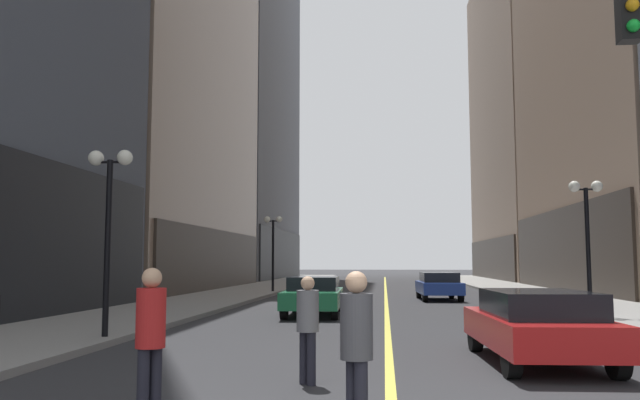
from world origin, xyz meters
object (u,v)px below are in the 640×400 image
at_px(street_lamp_right_mid, 587,217).
at_px(street_lamp_left_far, 273,237).
at_px(pedestrian_in_grey_suit, 308,321).
at_px(pedestrian_with_orange_bag, 357,342).
at_px(street_lamp_left_near, 109,200).
at_px(car_green, 314,294).
at_px(pedestrian_in_red_jacket, 151,332).
at_px(car_red, 537,324).
at_px(car_blue, 439,285).

bearing_deg(street_lamp_right_mid, street_lamp_left_far, 130.60).
relative_size(pedestrian_in_grey_suit, street_lamp_right_mid, 0.37).
bearing_deg(pedestrian_in_grey_suit, street_lamp_right_mid, 55.99).
relative_size(pedestrian_with_orange_bag, street_lamp_left_near, 0.39).
xyz_separation_m(car_green, street_lamp_left_near, (-3.90, -7.84, 2.54)).
distance_m(pedestrian_in_red_jacket, street_lamp_right_mid, 16.75).
distance_m(car_green, street_lamp_right_mid, 9.29).
xyz_separation_m(car_green, street_lamp_left_far, (-3.90, 14.07, 2.54)).
bearing_deg(pedestrian_with_orange_bag, street_lamp_left_near, 129.13).
distance_m(car_red, car_green, 11.15).
height_order(pedestrian_in_red_jacket, pedestrian_with_orange_bag, pedestrian_in_red_jacket).
relative_size(car_red, car_blue, 1.05).
distance_m(car_green, street_lamp_left_far, 14.82).
relative_size(car_red, pedestrian_in_grey_suit, 2.74).
height_order(car_green, street_lamp_right_mid, street_lamp_right_mid).
bearing_deg(street_lamp_right_mid, pedestrian_in_grey_suit, -124.01).
distance_m(pedestrian_with_orange_bag, street_lamp_left_near, 9.82).
relative_size(car_red, street_lamp_left_near, 1.00).
xyz_separation_m(car_green, street_lamp_right_mid, (8.90, -0.86, 2.54)).
xyz_separation_m(car_blue, pedestrian_in_grey_suit, (-3.75, -21.24, 0.22)).
xyz_separation_m(car_blue, pedestrian_with_orange_bag, (-2.88, -24.31, 0.30)).
distance_m(pedestrian_in_red_jacket, street_lamp_left_near, 8.09).
bearing_deg(street_lamp_left_near, car_red, -12.66).
relative_size(street_lamp_left_near, street_lamp_right_mid, 1.00).
height_order(car_red, street_lamp_right_mid, street_lamp_right_mid).
height_order(pedestrian_with_orange_bag, street_lamp_right_mid, street_lamp_right_mid).
bearing_deg(car_green, pedestrian_in_grey_suit, -84.12).
xyz_separation_m(pedestrian_with_orange_bag, street_lamp_left_near, (-6.03, 7.42, 2.23)).
xyz_separation_m(car_green, pedestrian_with_orange_bag, (2.13, -15.25, 0.30)).
bearing_deg(street_lamp_left_near, pedestrian_in_grey_suit, -40.13).
height_order(car_blue, street_lamp_left_near, street_lamp_left_near).
relative_size(car_red, pedestrian_in_red_jacket, 2.50).
distance_m(car_red, pedestrian_with_orange_bag, 6.19).
bearing_deg(car_blue, street_lamp_right_mid, -68.59).
xyz_separation_m(car_green, pedestrian_in_red_jacket, (-0.26, -14.71, 0.32)).
distance_m(car_green, street_lamp_left_near, 9.11).
xyz_separation_m(pedestrian_in_red_jacket, pedestrian_in_grey_suit, (1.52, 2.52, -0.10)).
relative_size(pedestrian_in_red_jacket, pedestrian_with_orange_bag, 1.01).
distance_m(pedestrian_in_red_jacket, pedestrian_with_orange_bag, 2.46).
height_order(car_blue, pedestrian_in_grey_suit, pedestrian_in_grey_suit).
distance_m(car_green, pedestrian_in_red_jacket, 14.71).
xyz_separation_m(car_red, pedestrian_in_grey_suit, (-3.92, -2.31, 0.22)).
bearing_deg(street_lamp_left_near, pedestrian_with_orange_bag, -50.87).
height_order(car_blue, street_lamp_right_mid, street_lamp_right_mid).
bearing_deg(car_red, pedestrian_in_grey_suit, -149.50).
xyz_separation_m(car_red, pedestrian_with_orange_bag, (-3.04, -5.38, 0.30)).
bearing_deg(car_red, street_lamp_left_near, 167.34).
height_order(pedestrian_in_red_jacket, street_lamp_left_far, street_lamp_left_far).
height_order(pedestrian_in_red_jacket, street_lamp_right_mid, street_lamp_right_mid).
xyz_separation_m(car_blue, street_lamp_left_near, (-8.91, -16.89, 2.54)).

